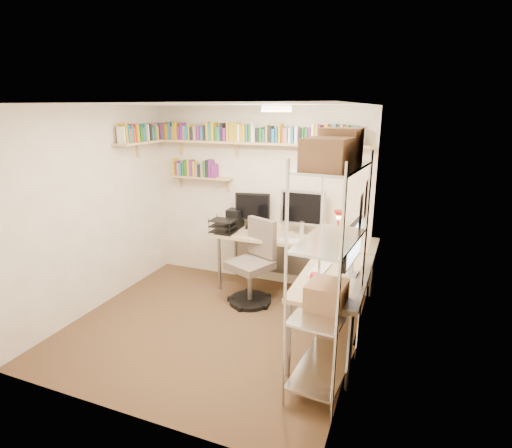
{
  "coord_description": "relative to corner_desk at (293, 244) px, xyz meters",
  "views": [
    {
      "loc": [
        2.0,
        -3.68,
        2.46
      ],
      "look_at": [
        0.35,
        0.55,
        1.15
      ],
      "focal_mm": 28.0,
      "sensor_mm": 36.0,
      "label": 1
    }
  ],
  "objects": [
    {
      "name": "ground",
      "position": [
        -0.7,
        -0.94,
        -0.81
      ],
      "size": [
        3.2,
        3.2,
        0.0
      ],
      "primitive_type": "plane",
      "color": "#492E1F",
      "rests_on": "ground"
    },
    {
      "name": "wall_shelves",
      "position": [
        -1.14,
        0.36,
        1.22
      ],
      "size": [
        3.12,
        1.09,
        0.8
      ],
      "color": "#DDB87C",
      "rests_on": "ground"
    },
    {
      "name": "corner_desk",
      "position": [
        0.0,
        0.0,
        0.0
      ],
      "size": [
        2.19,
        2.13,
        1.42
      ],
      "color": "tan",
      "rests_on": "ground"
    },
    {
      "name": "wire_rack",
      "position": [
        0.72,
        -1.44,
        0.74
      ],
      "size": [
        0.53,
        0.95,
        2.31
      ],
      "rotation": [
        0.0,
        0.0,
        -0.09
      ],
      "color": "silver",
      "rests_on": "ground"
    },
    {
      "name": "office_chair",
      "position": [
        -0.49,
        -0.15,
        -0.35
      ],
      "size": [
        0.64,
        0.65,
        1.1
      ],
      "rotation": [
        0.0,
        0.0,
        -0.4
      ],
      "color": "black",
      "rests_on": "ground"
    },
    {
      "name": "room_shell",
      "position": [
        -0.7,
        -0.94,
        0.74
      ],
      "size": [
        3.24,
        3.04,
        2.52
      ],
      "color": "beige",
      "rests_on": "ground"
    }
  ]
}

